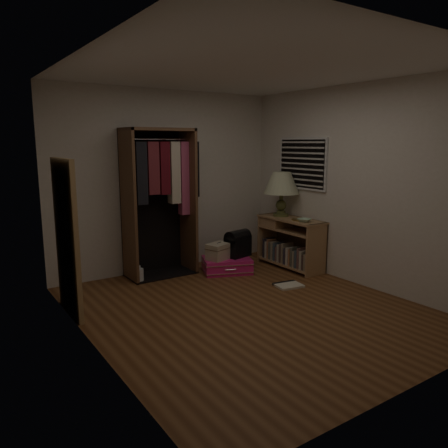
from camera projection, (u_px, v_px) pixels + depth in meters
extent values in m
plane|color=brown|center=(249.00, 309.00, 4.96)|extent=(4.00, 4.00, 0.00)
cube|color=beige|center=(167.00, 181.00, 6.35)|extent=(3.50, 0.02, 2.60)
cube|color=beige|center=(421.00, 223.00, 3.09)|extent=(3.50, 0.02, 2.60)
cube|color=beige|center=(357.00, 186.00, 5.68)|extent=(0.02, 4.00, 2.60)
cube|color=beige|center=(88.00, 208.00, 3.76)|extent=(0.02, 4.00, 2.60)
cube|color=white|center=(251.00, 69.00, 4.48)|extent=(3.50, 4.00, 0.01)
cube|color=silver|center=(302.00, 164.00, 6.44)|extent=(0.03, 0.96, 0.76)
cube|color=black|center=(302.00, 164.00, 6.44)|extent=(0.03, 0.90, 0.70)
cube|color=beige|center=(301.00, 185.00, 6.48)|extent=(0.01, 0.88, 0.02)
cube|color=beige|center=(301.00, 180.00, 6.47)|extent=(0.01, 0.88, 0.02)
cube|color=beige|center=(301.00, 174.00, 6.46)|extent=(0.01, 0.88, 0.02)
cube|color=beige|center=(301.00, 169.00, 6.44)|extent=(0.01, 0.88, 0.02)
cube|color=beige|center=(302.00, 164.00, 6.43)|extent=(0.01, 0.88, 0.02)
cube|color=beige|center=(302.00, 158.00, 6.41)|extent=(0.01, 0.88, 0.02)
cube|color=beige|center=(302.00, 153.00, 6.40)|extent=(0.01, 0.88, 0.02)
cube|color=beige|center=(302.00, 148.00, 6.38)|extent=(0.01, 0.88, 0.02)
cube|color=beige|center=(302.00, 142.00, 6.37)|extent=(0.01, 0.88, 0.02)
cube|color=#A2774E|center=(317.00, 250.00, 6.11)|extent=(0.40, 0.03, 0.75)
cube|color=#A2774E|center=(268.00, 237.00, 6.99)|extent=(0.40, 0.03, 0.75)
cube|color=#A2774E|center=(290.00, 263.00, 6.61)|extent=(0.40, 1.04, 0.03)
cube|color=#A2774E|center=(291.00, 230.00, 6.51)|extent=(0.40, 1.04, 0.03)
cube|color=#A2774E|center=(291.00, 219.00, 6.48)|extent=(0.42, 1.12, 0.03)
cube|color=brown|center=(300.00, 241.00, 6.65)|extent=(0.02, 1.10, 0.75)
cube|color=#A2774E|center=(276.00, 222.00, 6.76)|extent=(0.36, 0.38, 0.13)
cube|color=gray|center=(309.00, 262.00, 6.16)|extent=(0.21, 0.04, 0.24)
cube|color=#4C3833|center=(307.00, 262.00, 6.20)|extent=(0.20, 0.03, 0.22)
cube|color=#B7AD99|center=(304.00, 260.00, 6.22)|extent=(0.15, 0.04, 0.27)
cube|color=brown|center=(301.00, 258.00, 6.25)|extent=(0.15, 0.04, 0.30)
cube|color=#3F4C59|center=(300.00, 259.00, 6.30)|extent=(0.18, 0.05, 0.26)
cube|color=gray|center=(297.00, 259.00, 6.34)|extent=(0.18, 0.03, 0.24)
cube|color=#59594C|center=(295.00, 257.00, 6.38)|extent=(0.17, 0.03, 0.28)
cube|color=#B2724C|center=(294.00, 257.00, 6.42)|extent=(0.20, 0.03, 0.25)
cube|color=beige|center=(291.00, 256.00, 6.46)|extent=(0.21, 0.05, 0.26)
cube|color=#332D38|center=(289.00, 256.00, 6.50)|extent=(0.19, 0.04, 0.24)
cube|color=gray|center=(287.00, 253.00, 6.54)|extent=(0.21, 0.04, 0.31)
cube|color=#4C3833|center=(284.00, 253.00, 6.58)|extent=(0.19, 0.04, 0.28)
cube|color=#B7AD99|center=(283.00, 253.00, 6.63)|extent=(0.22, 0.04, 0.27)
cube|color=brown|center=(280.00, 254.00, 6.66)|extent=(0.18, 0.03, 0.23)
cube|color=#3F4C59|center=(278.00, 251.00, 6.70)|extent=(0.20, 0.04, 0.28)
cube|color=gray|center=(275.00, 251.00, 6.73)|extent=(0.15, 0.05, 0.28)
cube|color=#59594C|center=(273.00, 250.00, 6.78)|extent=(0.18, 0.04, 0.27)
cube|color=#B2724C|center=(271.00, 249.00, 6.81)|extent=(0.18, 0.03, 0.30)
cube|color=beige|center=(271.00, 249.00, 6.86)|extent=(0.22, 0.04, 0.26)
cube|color=#332D38|center=(268.00, 247.00, 6.90)|extent=(0.22, 0.04, 0.30)
cube|color=brown|center=(128.00, 206.00, 5.80)|extent=(0.04, 0.50, 2.05)
cube|color=brown|center=(188.00, 201.00, 6.30)|extent=(0.04, 0.50, 2.05)
cube|color=brown|center=(157.00, 129.00, 5.87)|extent=(0.95, 0.50, 0.04)
cube|color=black|center=(152.00, 202.00, 6.24)|extent=(0.95, 0.02, 2.05)
cube|color=black|center=(161.00, 274.00, 6.24)|extent=(0.95, 0.50, 0.02)
cylinder|color=white|center=(158.00, 139.00, 5.89)|extent=(0.87, 0.02, 0.02)
cube|color=black|center=(140.00, 173.00, 5.80)|extent=(0.15, 0.15, 0.83)
cube|color=maroon|center=(152.00, 168.00, 5.89)|extent=(0.16, 0.15, 0.71)
cube|color=#590F19|center=(163.00, 168.00, 5.98)|extent=(0.14, 0.15, 0.72)
cube|color=beige|center=(174.00, 173.00, 6.08)|extent=(0.14, 0.15, 0.85)
cube|color=#BF4C72|center=(183.00, 178.00, 6.18)|extent=(0.12, 0.13, 1.03)
cube|color=black|center=(193.00, 169.00, 6.24)|extent=(0.15, 0.12, 0.79)
cube|color=#A78151|center=(67.00, 238.00, 4.68)|extent=(0.05, 0.80, 1.70)
cube|color=white|center=(69.00, 238.00, 4.70)|extent=(0.01, 0.68, 1.58)
cube|color=#D11968|center=(227.00, 265.00, 6.34)|extent=(0.80, 0.70, 0.21)
cube|color=white|center=(227.00, 269.00, 6.35)|extent=(0.83, 0.72, 0.01)
cube|color=white|center=(227.00, 261.00, 6.33)|extent=(0.83, 0.72, 0.01)
cylinder|color=white|center=(231.00, 270.00, 6.10)|extent=(0.15, 0.08, 0.02)
cube|color=#B6A78B|center=(219.00, 251.00, 6.23)|extent=(0.39, 0.33, 0.23)
cube|color=brown|center=(219.00, 248.00, 6.22)|extent=(0.40, 0.33, 0.01)
cylinder|color=white|center=(219.00, 243.00, 6.21)|extent=(0.10, 0.04, 0.02)
cube|color=black|center=(238.00, 247.00, 6.39)|extent=(0.40, 0.30, 0.28)
cylinder|color=black|center=(238.00, 238.00, 6.36)|extent=(0.40, 0.30, 0.23)
cylinder|color=#484F26|center=(281.00, 215.00, 6.67)|extent=(0.25, 0.25, 0.04)
cylinder|color=#484F26|center=(281.00, 212.00, 6.66)|extent=(0.15, 0.15, 0.05)
sphere|color=#484F26|center=(281.00, 205.00, 6.64)|extent=(0.18, 0.18, 0.16)
cylinder|color=#484F26|center=(281.00, 197.00, 6.62)|extent=(0.06, 0.06, 0.10)
cone|color=beige|center=(282.00, 183.00, 6.58)|extent=(0.59, 0.59, 0.33)
cone|color=beige|center=(282.00, 183.00, 6.58)|extent=(0.53, 0.53, 0.31)
cylinder|color=#A78A40|center=(300.00, 220.00, 6.33)|extent=(0.32, 0.32, 0.01)
imported|color=#A9CBAA|center=(304.00, 220.00, 6.19)|extent=(0.24, 0.24, 0.05)
cylinder|color=silver|center=(139.00, 275.00, 5.89)|extent=(0.14, 0.14, 0.18)
cylinder|color=silver|center=(139.00, 267.00, 5.87)|extent=(0.06, 0.06, 0.04)
cube|color=beige|center=(288.00, 285.00, 5.72)|extent=(0.38, 0.32, 0.03)
cube|color=black|center=(284.00, 283.00, 5.82)|extent=(0.34, 0.10, 0.03)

